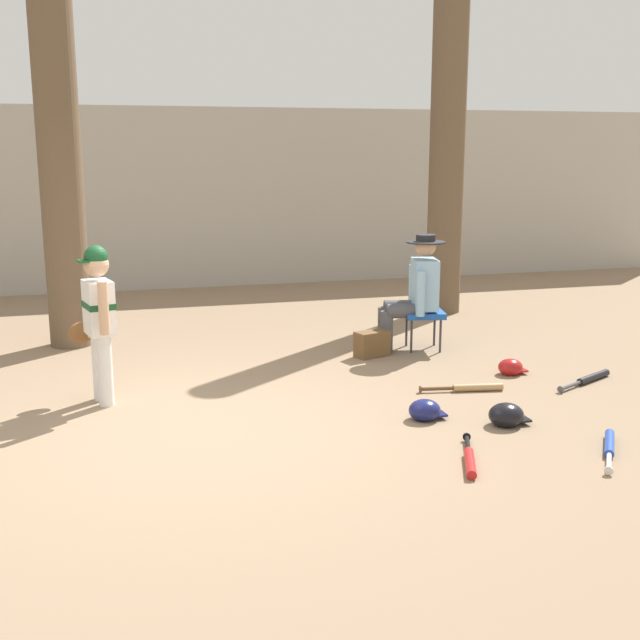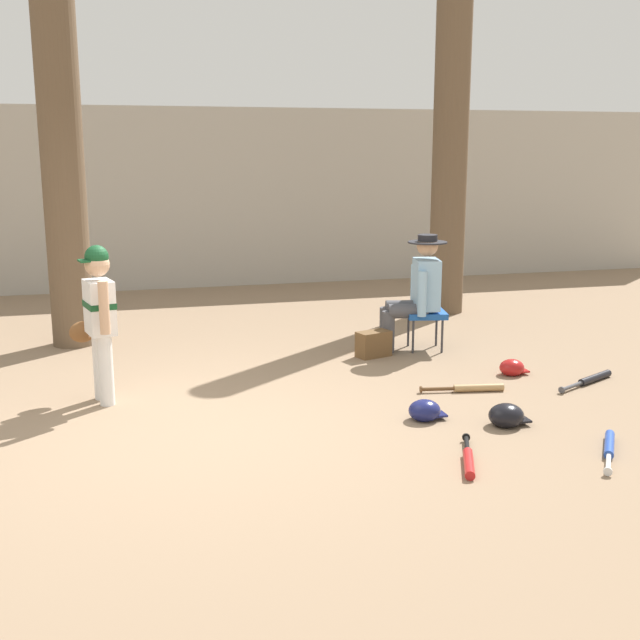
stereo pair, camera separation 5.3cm
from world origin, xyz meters
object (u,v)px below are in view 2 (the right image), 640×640
object	(u,v)px
bat_red_barrel	(469,460)
batting_helmet_navy	(425,411)
seated_spectator	(417,289)
tree_behind_spectator	(450,151)
batting_helmet_black	(507,416)
batting_helmet_red	(512,368)
bat_blue_youth	(609,447)
bat_black_composite	(591,379)
tree_near_player	(60,121)
handbag_beside_stool	(374,344)
folding_stool	(425,315)
bat_wood_tan	(472,388)
young_ballplayer	(98,314)

from	to	relation	value
bat_red_barrel	batting_helmet_navy	xyz separation A→B (m)	(0.06, 0.92, 0.04)
seated_spectator	batting_helmet_navy	size ratio (longest dim) A/B	4.04
tree_behind_spectator	batting_helmet_black	bearing A→B (deg)	-107.63
seated_spectator	batting_helmet_red	world-z (taller)	seated_spectator
bat_blue_youth	batting_helmet_red	world-z (taller)	batting_helmet_red
batting_helmet_red	batting_helmet_navy	bearing A→B (deg)	-142.73
bat_red_barrel	batting_helmet_red	distance (m)	2.30
bat_red_barrel	bat_black_composite	bearing A→B (deg)	37.70
batting_helmet_black	batting_helmet_navy	world-z (taller)	batting_helmet_black
tree_near_player	handbag_beside_stool	size ratio (longest dim) A/B	15.48
tree_behind_spectator	bat_blue_youth	size ratio (longest dim) A/B	7.53
folding_stool	batting_helmet_black	world-z (taller)	folding_stool
bat_wood_tan	tree_behind_spectator	bearing A→B (deg)	70.11
bat_red_barrel	bat_blue_youth	world-z (taller)	same
bat_blue_youth	tree_near_player	bearing A→B (deg)	131.18
folding_stool	tree_near_player	bearing A→B (deg)	161.64
folding_stool	batting_helmet_red	size ratio (longest dim) A/B	1.72
batting_helmet_navy	bat_black_composite	bearing A→B (deg)	16.59
young_ballplayer	bat_red_barrel	bearing A→B (deg)	-41.06
folding_stool	seated_spectator	size ratio (longest dim) A/B	0.39
tree_near_player	batting_helmet_black	xyz separation A→B (m)	(3.24, -3.54, -2.25)
bat_red_barrel	bat_blue_youth	bearing A→B (deg)	-1.96
young_ballplayer	batting_helmet_navy	world-z (taller)	young_ballplayer
seated_spectator	bat_black_composite	size ratio (longest dim) A/B	1.63
handbag_beside_stool	batting_helmet_red	distance (m)	1.41
seated_spectator	bat_blue_youth	distance (m)	3.11
young_ballplayer	bat_blue_youth	xyz separation A→B (m)	(3.38, -2.07, -0.71)
tree_behind_spectator	young_ballplayer	bearing A→B (deg)	-147.35
bat_red_barrel	batting_helmet_navy	bearing A→B (deg)	85.98
seated_spectator	batting_helmet_black	bearing A→B (deg)	-95.02
folding_stool	bat_black_composite	bearing A→B (deg)	-57.40
handbag_beside_stool	batting_helmet_navy	world-z (taller)	handbag_beside_stool
young_ballplayer	handbag_beside_stool	distance (m)	2.83
tree_behind_spectator	bat_black_composite	xyz separation A→B (m)	(-0.03, -3.31, -2.00)
young_ballplayer	batting_helmet_black	size ratio (longest dim) A/B	4.06
handbag_beside_stool	young_ballplayer	bearing A→B (deg)	-162.99
tree_near_player	bat_wood_tan	size ratio (longest dim) A/B	7.18
tree_behind_spectator	batting_helmet_black	xyz separation A→B (m)	(-1.32, -4.14, -1.95)
bat_black_composite	batting_helmet_navy	bearing A→B (deg)	-163.41
seated_spectator	bat_blue_youth	bearing A→B (deg)	-85.76
tree_near_player	handbag_beside_stool	world-z (taller)	tree_near_player
bat_blue_youth	bat_wood_tan	world-z (taller)	same
handbag_beside_stool	tree_near_player	bearing A→B (deg)	155.72
young_ballplayer	bat_wood_tan	size ratio (longest dim) A/B	1.78
bat_red_barrel	batting_helmet_black	bearing A→B (deg)	45.96
bat_wood_tan	batting_helmet_red	distance (m)	0.71
bat_blue_youth	batting_helmet_black	bearing A→B (deg)	123.15
tree_behind_spectator	bat_red_barrel	size ratio (longest dim) A/B	7.16
tree_near_player	seated_spectator	bearing A→B (deg)	-18.53
tree_behind_spectator	batting_helmet_red	xyz separation A→B (m)	(-0.60, -2.89, -1.96)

